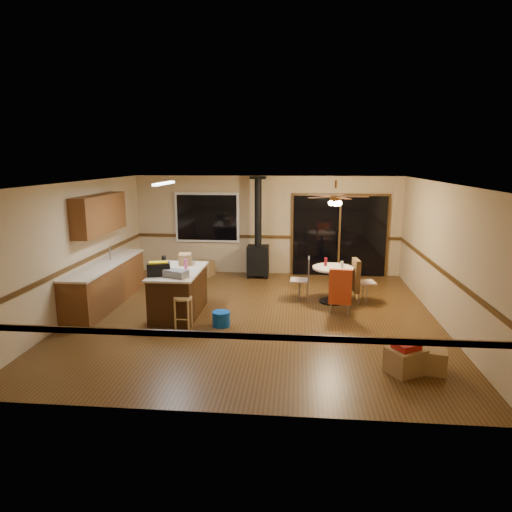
# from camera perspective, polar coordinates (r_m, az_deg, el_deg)

# --- Properties ---
(floor) EXTENTS (7.00, 7.00, 0.00)m
(floor) POSITION_cam_1_polar(r_m,az_deg,el_deg) (9.03, -0.18, -7.56)
(floor) COLOR #4E3215
(floor) RESTS_ON ground
(ceiling) EXTENTS (7.00, 7.00, 0.00)m
(ceiling) POSITION_cam_1_polar(r_m,az_deg,el_deg) (8.51, -0.19, 9.16)
(ceiling) COLOR silver
(ceiling) RESTS_ON ground
(wall_back) EXTENTS (7.00, 0.00, 7.00)m
(wall_back) POSITION_cam_1_polar(r_m,az_deg,el_deg) (12.12, 1.39, 3.84)
(wall_back) COLOR tan
(wall_back) RESTS_ON ground
(wall_front) EXTENTS (7.00, 0.00, 7.00)m
(wall_front) POSITION_cam_1_polar(r_m,az_deg,el_deg) (5.32, -3.78, -6.93)
(wall_front) COLOR tan
(wall_front) RESTS_ON ground
(wall_left) EXTENTS (0.00, 7.00, 7.00)m
(wall_left) POSITION_cam_1_polar(r_m,az_deg,el_deg) (9.65, -21.34, 0.90)
(wall_left) COLOR tan
(wall_left) RESTS_ON ground
(wall_right) EXTENTS (0.00, 7.00, 7.00)m
(wall_right) POSITION_cam_1_polar(r_m,az_deg,el_deg) (9.05, 22.46, 0.11)
(wall_right) COLOR tan
(wall_right) RESTS_ON ground
(chair_rail) EXTENTS (7.00, 7.00, 0.08)m
(chair_rail) POSITION_cam_1_polar(r_m,az_deg,el_deg) (8.74, -0.18, -1.37)
(chair_rail) COLOR #432A10
(chair_rail) RESTS_ON ground
(window) EXTENTS (1.72, 0.10, 1.32)m
(window) POSITION_cam_1_polar(r_m,az_deg,el_deg) (12.25, -6.14, 4.81)
(window) COLOR black
(window) RESTS_ON ground
(sliding_door) EXTENTS (2.52, 0.10, 2.10)m
(sliding_door) POSITION_cam_1_polar(r_m,az_deg,el_deg) (12.13, 10.37, 2.46)
(sliding_door) COLOR black
(sliding_door) RESTS_ON ground
(lower_cabinets) EXTENTS (0.60, 3.00, 0.86)m
(lower_cabinets) POSITION_cam_1_polar(r_m,az_deg,el_deg) (10.16, -18.21, -3.40)
(lower_cabinets) COLOR brown
(lower_cabinets) RESTS_ON ground
(countertop) EXTENTS (0.64, 3.04, 0.04)m
(countertop) POSITION_cam_1_polar(r_m,az_deg,el_deg) (10.05, -18.38, -0.92)
(countertop) COLOR beige
(countertop) RESTS_ON lower_cabinets
(upper_cabinets) EXTENTS (0.35, 2.00, 0.80)m
(upper_cabinets) POSITION_cam_1_polar(r_m,az_deg,el_deg) (10.12, -18.96, 4.99)
(upper_cabinets) COLOR brown
(upper_cabinets) RESTS_ON ground
(kitchen_island) EXTENTS (0.88, 1.68, 0.90)m
(kitchen_island) POSITION_cam_1_polar(r_m,az_deg,el_deg) (9.14, -9.61, -4.49)
(kitchen_island) COLOR #311C0C
(kitchen_island) RESTS_ON ground
(wood_stove) EXTENTS (0.55, 0.50, 2.52)m
(wood_stove) POSITION_cam_1_polar(r_m,az_deg,el_deg) (11.78, 0.26, 0.79)
(wood_stove) COLOR black
(wood_stove) RESTS_ON ground
(ceiling_fan) EXTENTS (0.24, 0.24, 0.55)m
(ceiling_fan) POSITION_cam_1_polar(r_m,az_deg,el_deg) (9.59, 9.90, 6.99)
(ceiling_fan) COLOR brown
(ceiling_fan) RESTS_ON ceiling
(fluorescent_strip) EXTENTS (0.10, 1.20, 0.04)m
(fluorescent_strip) POSITION_cam_1_polar(r_m,az_deg,el_deg) (9.16, -11.43, 8.88)
(fluorescent_strip) COLOR white
(fluorescent_strip) RESTS_ON ceiling
(toolbox_grey) EXTENTS (0.49, 0.38, 0.14)m
(toolbox_grey) POSITION_cam_1_polar(r_m,az_deg,el_deg) (8.50, -9.98, -2.17)
(toolbox_grey) COLOR slate
(toolbox_grey) RESTS_ON kitchen_island
(toolbox_black) EXTENTS (0.47, 0.33, 0.23)m
(toolbox_black) POSITION_cam_1_polar(r_m,az_deg,el_deg) (8.67, -12.08, -1.64)
(toolbox_black) COLOR black
(toolbox_black) RESTS_ON kitchen_island
(toolbox_yellow_lid) EXTENTS (0.38, 0.27, 0.03)m
(toolbox_yellow_lid) POSITION_cam_1_polar(r_m,az_deg,el_deg) (8.64, -12.11, -0.80)
(toolbox_yellow_lid) COLOR gold
(toolbox_yellow_lid) RESTS_ON toolbox_black
(box_on_island) EXTENTS (0.30, 0.37, 0.22)m
(box_on_island) POSITION_cam_1_polar(r_m,az_deg,el_deg) (9.48, -8.85, -0.38)
(box_on_island) COLOR olive
(box_on_island) RESTS_ON kitchen_island
(bottle_dark) EXTENTS (0.11, 0.11, 0.31)m
(bottle_dark) POSITION_cam_1_polar(r_m,az_deg,el_deg) (8.97, -11.42, -0.91)
(bottle_dark) COLOR black
(bottle_dark) RESTS_ON kitchen_island
(bottle_pink) EXTENTS (0.08, 0.08, 0.21)m
(bottle_pink) POSITION_cam_1_polar(r_m,az_deg,el_deg) (9.03, -8.78, -1.04)
(bottle_pink) COLOR #D84C8C
(bottle_pink) RESTS_ON kitchen_island
(bottle_white) EXTENTS (0.07, 0.07, 0.16)m
(bottle_white) POSITION_cam_1_polar(r_m,az_deg,el_deg) (9.49, -9.46, -0.58)
(bottle_white) COLOR white
(bottle_white) RESTS_ON kitchen_island
(bar_stool) EXTENTS (0.36, 0.36, 0.61)m
(bar_stool) POSITION_cam_1_polar(r_m,az_deg,el_deg) (8.40, -9.08, -7.05)
(bar_stool) COLOR tan
(bar_stool) RESTS_ON floor
(blue_bucket) EXTENTS (0.38, 0.38, 0.27)m
(blue_bucket) POSITION_cam_1_polar(r_m,az_deg,el_deg) (8.52, -4.37, -7.83)
(blue_bucket) COLOR #0B449F
(blue_bucket) RESTS_ON floor
(dining_table) EXTENTS (0.87, 0.87, 0.78)m
(dining_table) POSITION_cam_1_polar(r_m,az_deg,el_deg) (9.88, 9.55, -2.78)
(dining_table) COLOR black
(dining_table) RESTS_ON ground
(glass_red) EXTENTS (0.07, 0.07, 0.18)m
(glass_red) POSITION_cam_1_polar(r_m,az_deg,el_deg) (9.88, 8.71, -0.72)
(glass_red) COLOR #590C14
(glass_red) RESTS_ON dining_table
(glass_cream) EXTENTS (0.07, 0.07, 0.14)m
(glass_cream) POSITION_cam_1_polar(r_m,az_deg,el_deg) (9.77, 10.69, -1.05)
(glass_cream) COLOR beige
(glass_cream) RESTS_ON dining_table
(chair_left) EXTENTS (0.42, 0.41, 0.51)m
(chair_left) POSITION_cam_1_polar(r_m,az_deg,el_deg) (9.93, 6.09, -2.25)
(chair_left) COLOR tan
(chair_left) RESTS_ON ground
(chair_near) EXTENTS (0.46, 0.50, 0.70)m
(chair_near) POSITION_cam_1_polar(r_m,az_deg,el_deg) (9.02, 10.49, -3.80)
(chair_near) COLOR tan
(chair_near) RESTS_ON ground
(chair_right) EXTENTS (0.50, 0.47, 0.70)m
(chair_right) POSITION_cam_1_polar(r_m,az_deg,el_deg) (9.94, 12.53, -2.40)
(chair_right) COLOR tan
(chair_right) RESTS_ON ground
(box_under_window) EXTENTS (0.58, 0.52, 0.39)m
(box_under_window) POSITION_cam_1_polar(r_m,az_deg,el_deg) (12.16, -6.54, -1.52)
(box_under_window) COLOR olive
(box_under_window) RESTS_ON floor
(box_corner_a) EXTENTS (0.63, 0.60, 0.37)m
(box_corner_a) POSITION_cam_1_polar(r_m,az_deg,el_deg) (7.06, 18.16, -12.32)
(box_corner_a) COLOR olive
(box_corner_a) RESTS_ON floor
(box_corner_b) EXTENTS (0.50, 0.45, 0.34)m
(box_corner_b) POSITION_cam_1_polar(r_m,az_deg,el_deg) (7.23, 21.03, -12.07)
(box_corner_b) COLOR olive
(box_corner_b) RESTS_ON floor
(box_small_red) EXTENTS (0.43, 0.41, 0.09)m
(box_small_red) POSITION_cam_1_polar(r_m,az_deg,el_deg) (6.97, 18.29, -10.61)
(box_small_red) COLOR maroon
(box_small_red) RESTS_ON box_corner_a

